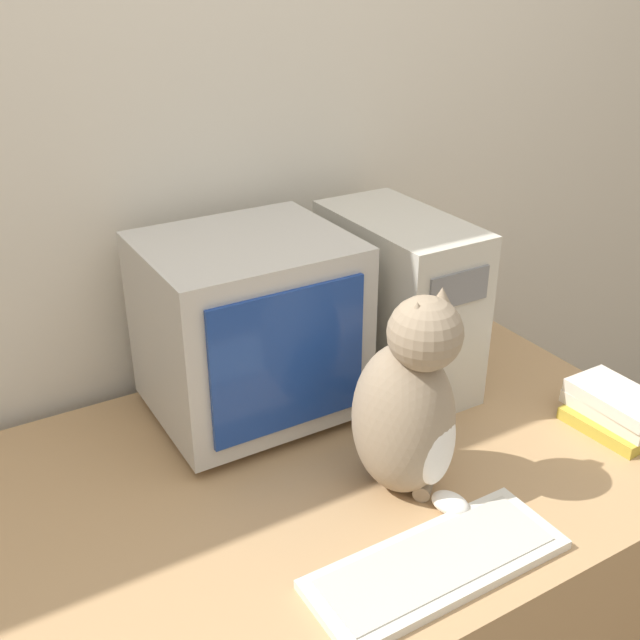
{
  "coord_description": "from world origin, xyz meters",
  "views": [
    {
      "loc": [
        -0.68,
        -0.59,
        1.67
      ],
      "look_at": [
        -0.01,
        0.54,
        1.02
      ],
      "focal_mm": 42.0,
      "sensor_mm": 36.0,
      "label": 1
    }
  ],
  "objects_px": {
    "crt_monitor": "(249,328)",
    "book_stack": "(616,410)",
    "computer_tower": "(397,301)",
    "keyboard": "(437,564)",
    "cat": "(409,409)",
    "pen": "(346,573)"
  },
  "relations": [
    {
      "from": "keyboard",
      "to": "pen",
      "type": "height_order",
      "value": "keyboard"
    },
    {
      "from": "book_stack",
      "to": "computer_tower",
      "type": "bearing_deg",
      "value": 124.8
    },
    {
      "from": "computer_tower",
      "to": "pen",
      "type": "relative_size",
      "value": 2.82
    },
    {
      "from": "keyboard",
      "to": "pen",
      "type": "bearing_deg",
      "value": 154.95
    },
    {
      "from": "computer_tower",
      "to": "keyboard",
      "type": "distance_m",
      "value": 0.67
    },
    {
      "from": "computer_tower",
      "to": "book_stack",
      "type": "bearing_deg",
      "value": -55.2
    },
    {
      "from": "crt_monitor",
      "to": "computer_tower",
      "type": "distance_m",
      "value": 0.37
    },
    {
      "from": "crt_monitor",
      "to": "keyboard",
      "type": "height_order",
      "value": "crt_monitor"
    },
    {
      "from": "crt_monitor",
      "to": "pen",
      "type": "bearing_deg",
      "value": -99.17
    },
    {
      "from": "cat",
      "to": "computer_tower",
      "type": "bearing_deg",
      "value": 38.14
    },
    {
      "from": "keyboard",
      "to": "book_stack",
      "type": "relative_size",
      "value": 2.17
    },
    {
      "from": "cat",
      "to": "book_stack",
      "type": "relative_size",
      "value": 1.96
    },
    {
      "from": "book_stack",
      "to": "pen",
      "type": "xyz_separation_m",
      "value": [
        -0.75,
        -0.07,
        -0.04
      ]
    },
    {
      "from": "crt_monitor",
      "to": "book_stack",
      "type": "height_order",
      "value": "crt_monitor"
    },
    {
      "from": "keyboard",
      "to": "book_stack",
      "type": "xyz_separation_m",
      "value": [
        0.6,
        0.14,
        0.03
      ]
    },
    {
      "from": "computer_tower",
      "to": "keyboard",
      "type": "relative_size",
      "value": 0.91
    },
    {
      "from": "pen",
      "to": "book_stack",
      "type": "bearing_deg",
      "value": 5.27
    },
    {
      "from": "cat",
      "to": "book_stack",
      "type": "xyz_separation_m",
      "value": [
        0.52,
        -0.07,
        -0.14
      ]
    },
    {
      "from": "crt_monitor",
      "to": "cat",
      "type": "relative_size",
      "value": 1.01
    },
    {
      "from": "computer_tower",
      "to": "book_stack",
      "type": "xyz_separation_m",
      "value": [
        0.29,
        -0.42,
        -0.16
      ]
    },
    {
      "from": "cat",
      "to": "pen",
      "type": "bearing_deg",
      "value": -168.01
    },
    {
      "from": "computer_tower",
      "to": "book_stack",
      "type": "distance_m",
      "value": 0.54
    }
  ]
}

